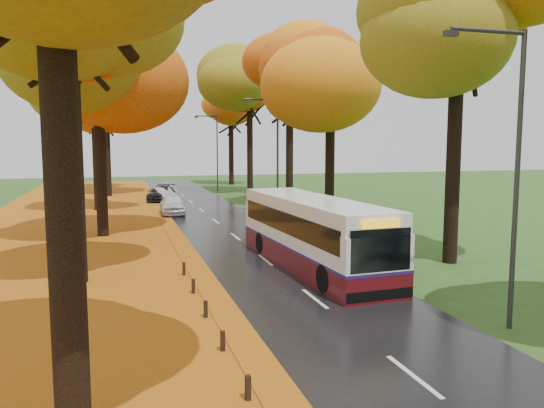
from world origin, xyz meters
name	(u,v)px	position (x,y,z in m)	size (l,w,h in m)	color
road	(232,234)	(0.00, 25.00, 0.02)	(6.50, 90.00, 0.04)	black
centre_line	(232,234)	(0.00, 25.00, 0.04)	(0.12, 90.00, 0.01)	silver
leaf_verge	(60,243)	(-9.00, 25.00, 0.01)	(12.00, 90.00, 0.02)	#8D320C
leaf_drift	(177,236)	(-3.05, 25.00, 0.04)	(0.90, 90.00, 0.01)	#B17412
trees_left	(92,60)	(-7.18, 27.06, 9.53)	(9.20, 74.00, 13.88)	black
trees_right	(339,67)	(7.19, 26.91, 9.69)	(9.30, 74.20, 13.96)	black
streetlamp_near	(510,157)	(3.95, 8.00, 4.71)	(2.45, 0.18, 8.00)	#333538
streetlamp_mid	(274,149)	(3.95, 30.00, 4.71)	(2.45, 0.18, 8.00)	#333538
streetlamp_far	(215,147)	(3.95, 52.00, 4.71)	(2.45, 0.18, 8.00)	#333538
bus	(312,231)	(1.49, 16.23, 1.52)	(3.03, 10.84, 2.82)	#4C0B11
car_white	(172,204)	(-2.35, 34.31, 0.73)	(1.64, 4.08, 1.39)	silver
car_silver	(162,194)	(-2.35, 43.29, 0.66)	(1.32, 3.78, 1.25)	#9D9FA5
car_dark	(162,193)	(-2.35, 43.60, 0.71)	(1.88, 4.62, 1.34)	black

